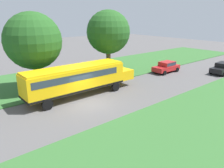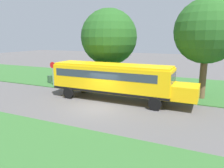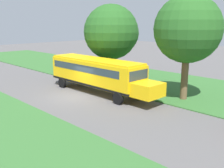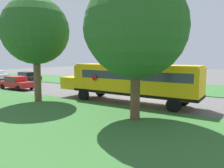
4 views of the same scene
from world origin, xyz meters
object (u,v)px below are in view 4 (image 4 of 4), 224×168
object	(u,v)px
car_red_nearest	(16,82)
car_black_middle	(27,76)
oak_tree_beside_bus	(132,28)
oak_tree_roadside_mid	(35,30)
school_bus	(130,80)

from	to	relation	value
car_red_nearest	car_black_middle	bearing A→B (deg)	45.01
car_red_nearest	oak_tree_beside_bus	world-z (taller)	oak_tree_beside_bus
car_red_nearest	oak_tree_roadside_mid	xyz separation A→B (m)	(-3.29, -7.96, 5.10)
school_bus	oak_tree_beside_bus	distance (m)	6.12
car_black_middle	oak_tree_beside_bus	world-z (taller)	oak_tree_beside_bus
school_bus	car_red_nearest	size ratio (longest dim) A/B	2.82
car_red_nearest	car_black_middle	size ratio (longest dim) A/B	1.00
car_red_nearest	oak_tree_roadside_mid	bearing A→B (deg)	-112.46
oak_tree_beside_bus	oak_tree_roadside_mid	size ratio (longest dim) A/B	0.97
school_bus	car_black_middle	world-z (taller)	school_bus
school_bus	car_red_nearest	xyz separation A→B (m)	(-0.28, 14.98, -1.05)
car_red_nearest	oak_tree_roadside_mid	size ratio (longest dim) A/B	0.51
car_black_middle	oak_tree_beside_bus	xyz separation A→B (m)	(-9.77, -22.98, 4.50)
car_black_middle	oak_tree_roadside_mid	xyz separation A→B (m)	(-8.89, -13.56, 5.10)
car_black_middle	oak_tree_roadside_mid	world-z (taller)	oak_tree_roadside_mid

